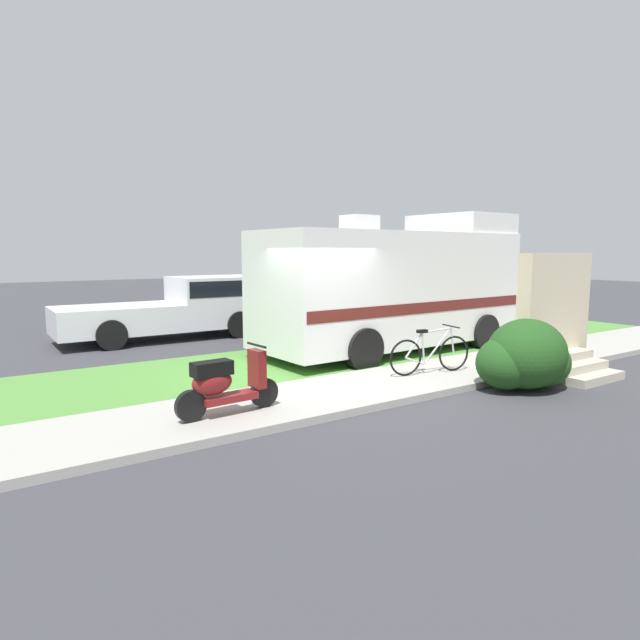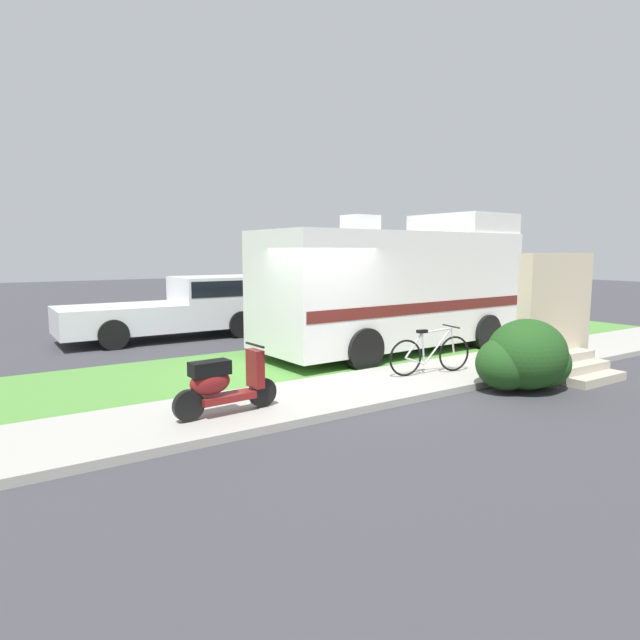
# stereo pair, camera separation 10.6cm
# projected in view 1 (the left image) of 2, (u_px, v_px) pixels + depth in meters

# --- Properties ---
(ground_plane) EXTENTS (80.00, 80.00, 0.00)m
(ground_plane) POSITION_uv_depth(u_px,v_px,m) (327.00, 378.00, 10.34)
(ground_plane) COLOR #38383D
(sidewalk) EXTENTS (24.00, 2.00, 0.12)m
(sidewalk) POSITION_uv_depth(u_px,v_px,m) (366.00, 388.00, 9.34)
(sidewalk) COLOR #9E9B93
(sidewalk) RESTS_ON ground
(grass_strip) EXTENTS (24.00, 3.40, 0.08)m
(grass_strip) POSITION_uv_depth(u_px,v_px,m) (287.00, 363.00, 11.56)
(grass_strip) COLOR #4C8438
(grass_strip) RESTS_ON ground
(motorhome_rv) EXTENTS (6.79, 2.73, 3.37)m
(motorhome_rv) POSITION_uv_depth(u_px,v_px,m) (395.00, 286.00, 12.81)
(motorhome_rv) COLOR silver
(motorhome_rv) RESTS_ON ground
(scooter) EXTENTS (1.61, 0.50, 0.97)m
(scooter) POSITION_uv_depth(u_px,v_px,m) (225.00, 383.00, 7.58)
(scooter) COLOR black
(scooter) RESTS_ON ground
(bicycle) EXTENTS (1.76, 0.53, 0.90)m
(bicycle) POSITION_uv_depth(u_px,v_px,m) (430.00, 353.00, 10.18)
(bicycle) COLOR black
(bicycle) RESTS_ON ground
(pickup_truck_near) EXTENTS (5.78, 2.15, 1.71)m
(pickup_truck_near) POSITION_uv_depth(u_px,v_px,m) (187.00, 305.00, 15.22)
(pickup_truck_near) COLOR silver
(pickup_truck_near) RESTS_ON ground
(porch_steps) EXTENTS (2.00, 1.26, 2.40)m
(porch_steps) POSITION_uv_depth(u_px,v_px,m) (559.00, 326.00, 10.55)
(porch_steps) COLOR #B2A893
(porch_steps) RESTS_ON ground
(bush_by_porch) EXTENTS (1.74, 1.31, 1.23)m
(bush_by_porch) POSITION_uv_depth(u_px,v_px,m) (525.00, 358.00, 9.37)
(bush_by_porch) COLOR #1E4719
(bush_by_porch) RESTS_ON ground
(bottle_green) EXTENTS (0.07, 0.07, 0.28)m
(bottle_green) POSITION_uv_depth(u_px,v_px,m) (523.00, 347.00, 12.42)
(bottle_green) COLOR #B2B2B7
(bottle_green) RESTS_ON ground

